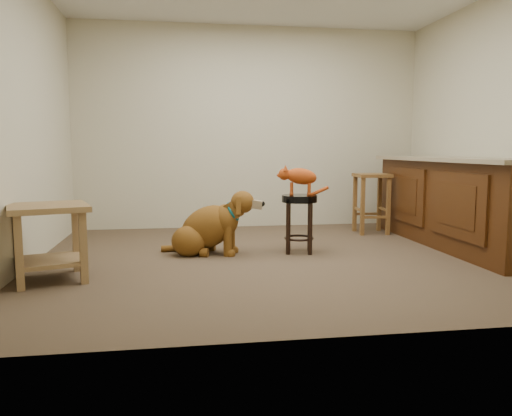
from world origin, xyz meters
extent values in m
cube|color=brown|center=(0.00, 0.00, 0.00)|extent=(4.50, 4.00, 0.01)
cube|color=beige|center=(0.00, 2.00, 1.30)|extent=(4.50, 0.04, 2.60)
cube|color=beige|center=(0.00, -2.00, 1.30)|extent=(4.50, 0.04, 2.60)
cube|color=beige|center=(-2.25, 0.00, 1.30)|extent=(0.04, 4.00, 2.60)
cube|color=beige|center=(2.25, 0.00, 1.30)|extent=(0.04, 4.00, 2.60)
cube|color=#49250D|center=(1.95, 0.30, 0.45)|extent=(0.60, 2.50, 0.90)
cube|color=gray|center=(1.92, 0.30, 0.92)|extent=(0.70, 2.56, 0.04)
cube|color=black|center=(1.99, 0.30, 0.05)|extent=(0.52, 2.50, 0.10)
cube|color=#49250D|center=(1.64, -0.25, 0.50)|extent=(0.02, 0.90, 0.62)
cube|color=#49250D|center=(1.64, 0.85, 0.50)|extent=(0.02, 0.90, 0.62)
cube|color=#3C1E0A|center=(1.63, -0.25, 0.50)|extent=(0.02, 0.60, 0.40)
cube|color=#3C1E0A|center=(1.63, 0.85, 0.50)|extent=(0.02, 0.60, 0.40)
cylinder|color=black|center=(0.36, 0.32, 0.25)|extent=(0.04, 0.04, 0.51)
cylinder|color=black|center=(0.16, 0.37, 0.25)|extent=(0.04, 0.04, 0.51)
cylinder|color=black|center=(0.31, 0.11, 0.25)|extent=(0.04, 0.04, 0.51)
cylinder|color=black|center=(0.11, 0.16, 0.25)|extent=(0.04, 0.04, 0.51)
torus|color=black|center=(0.24, 0.24, 0.15)|extent=(0.36, 0.36, 0.02)
cylinder|color=black|center=(0.24, 0.24, 0.54)|extent=(0.35, 0.35, 0.07)
cube|color=brown|center=(1.55, 1.38, 0.34)|extent=(0.05, 0.05, 0.69)
cube|color=brown|center=(1.23, 1.40, 0.34)|extent=(0.05, 0.05, 0.69)
cube|color=brown|center=(1.53, 1.06, 0.34)|extent=(0.05, 0.05, 0.69)
cube|color=brown|center=(1.22, 1.08, 0.34)|extent=(0.05, 0.05, 0.69)
cube|color=brown|center=(1.38, 1.23, 0.71)|extent=(0.42, 0.42, 0.04)
cube|color=olive|center=(-1.80, -0.22, 0.28)|extent=(0.07, 0.07, 0.55)
cube|color=olive|center=(-2.22, -0.35, 0.28)|extent=(0.07, 0.07, 0.55)
cube|color=olive|center=(-1.67, -0.64, 0.28)|extent=(0.07, 0.07, 0.55)
cube|color=olive|center=(-2.09, -0.78, 0.28)|extent=(0.07, 0.07, 0.55)
cube|color=olive|center=(-1.95, -0.50, 0.58)|extent=(0.72, 0.72, 0.04)
cube|color=olive|center=(-1.95, -0.50, 0.16)|extent=(0.61, 0.61, 0.03)
ellipsoid|color=brown|center=(-0.78, 0.48, 0.14)|extent=(0.40, 0.36, 0.30)
ellipsoid|color=brown|center=(-0.86, 0.25, 0.14)|extent=(0.40, 0.36, 0.30)
cylinder|color=brown|center=(-0.63, 0.45, 0.04)|extent=(0.10, 0.11, 0.09)
cylinder|color=brown|center=(-0.71, 0.18, 0.04)|extent=(0.10, 0.11, 0.09)
ellipsoid|color=brown|center=(-0.67, 0.32, 0.26)|extent=(0.76, 0.55, 0.61)
ellipsoid|color=brown|center=(-0.50, 0.26, 0.34)|extent=(0.33, 0.35, 0.31)
cylinder|color=brown|center=(-0.44, 0.33, 0.18)|extent=(0.10, 0.10, 0.36)
cylinder|color=brown|center=(-0.49, 0.17, 0.18)|extent=(0.10, 0.10, 0.36)
sphere|color=brown|center=(-0.41, 0.32, 0.02)|extent=(0.09, 0.09, 0.09)
sphere|color=brown|center=(-0.46, 0.16, 0.02)|extent=(0.09, 0.09, 0.09)
cylinder|color=brown|center=(-0.42, 0.24, 0.43)|extent=(0.26, 0.22, 0.23)
ellipsoid|color=brown|center=(-0.34, 0.21, 0.52)|extent=(0.28, 0.26, 0.22)
cube|color=#8C7757|center=(-0.22, 0.18, 0.50)|extent=(0.17, 0.12, 0.10)
sphere|color=black|center=(-0.15, 0.15, 0.50)|extent=(0.05, 0.05, 0.05)
cube|color=brown|center=(-0.32, 0.31, 0.49)|extent=(0.06, 0.07, 0.16)
cube|color=brown|center=(-0.38, 0.12, 0.49)|extent=(0.06, 0.07, 0.16)
torus|color=#0A5254|center=(-0.42, 0.24, 0.42)|extent=(0.18, 0.23, 0.19)
cylinder|color=#D8BF4C|center=(-0.38, 0.23, 0.36)|extent=(0.02, 0.04, 0.04)
cylinder|color=brown|center=(-0.99, 0.47, 0.03)|extent=(0.28, 0.08, 0.07)
ellipsoid|color=#A63B10|center=(0.25, 0.24, 0.76)|extent=(0.35, 0.22, 0.20)
cylinder|color=#A63B10|center=(0.17, 0.30, 0.64)|extent=(0.03, 0.03, 0.12)
sphere|color=#A63B10|center=(0.17, 0.30, 0.59)|extent=(0.04, 0.04, 0.04)
cylinder|color=#A63B10|center=(0.15, 0.22, 0.64)|extent=(0.03, 0.03, 0.12)
sphere|color=#A63B10|center=(0.15, 0.22, 0.59)|extent=(0.04, 0.04, 0.04)
cylinder|color=#A63B10|center=(0.34, 0.26, 0.64)|extent=(0.03, 0.03, 0.12)
sphere|color=#A63B10|center=(0.34, 0.26, 0.59)|extent=(0.04, 0.04, 0.04)
cylinder|color=#A63B10|center=(0.32, 0.18, 0.64)|extent=(0.03, 0.03, 0.12)
sphere|color=#A63B10|center=(0.32, 0.18, 0.59)|extent=(0.04, 0.04, 0.04)
sphere|color=#A63B10|center=(0.09, 0.27, 0.78)|extent=(0.12, 0.12, 0.12)
sphere|color=#A63B10|center=(0.04, 0.29, 0.77)|extent=(0.04, 0.04, 0.04)
sphere|color=brown|center=(0.02, 0.29, 0.77)|extent=(0.02, 0.02, 0.02)
cone|color=#A63B10|center=(0.11, 0.31, 0.84)|extent=(0.06, 0.06, 0.06)
cone|color=#C66B60|center=(0.11, 0.31, 0.84)|extent=(0.03, 0.03, 0.03)
cone|color=#A63B10|center=(0.09, 0.24, 0.84)|extent=(0.06, 0.06, 0.06)
cone|color=#C66B60|center=(0.09, 0.24, 0.84)|extent=(0.03, 0.03, 0.03)
cylinder|color=#A63B10|center=(0.42, 0.24, 0.60)|extent=(0.24, 0.08, 0.12)
camera|label=1|loc=(-0.94, -4.53, 1.03)|focal=35.00mm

